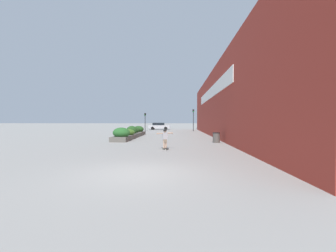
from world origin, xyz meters
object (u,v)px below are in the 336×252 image
object	(u,v)px
skateboarder	(165,136)
traffic_light_left	(145,119)
trash_bin	(216,138)
car_center_left	(230,125)
traffic_light_right	(193,116)
skateboard	(165,148)
car_leftmost	(159,126)

from	to	relation	value
skateboarder	traffic_light_left	bearing A→B (deg)	71.52
skateboarder	trash_bin	size ratio (longest dim) A/B	1.44
car_center_left	skateboarder	bearing A→B (deg)	160.41
car_center_left	traffic_light_right	distance (m)	9.53
car_center_left	traffic_light_left	xyz separation A→B (m)	(-15.88, -5.61, 1.29)
skateboard	traffic_light_left	xyz separation A→B (m)	(-5.03, 24.87, 2.10)
skateboard	car_center_left	xyz separation A→B (m)	(10.85, 30.49, 0.80)
skateboarder	car_center_left	distance (m)	32.36
skateboarder	car_leftmost	distance (m)	31.24
skateboard	skateboarder	distance (m)	0.75
skateboard	car_leftmost	distance (m)	31.25
skateboard	trash_bin	world-z (taller)	trash_bin
car_leftmost	traffic_light_left	size ratio (longest dim) A/B	1.34
trash_bin	traffic_light_right	size ratio (longest dim) A/B	0.22
skateboarder	car_center_left	bearing A→B (deg)	40.50
trash_bin	traffic_light_left	size ratio (longest dim) A/B	0.27
car_center_left	skateboard	bearing A→B (deg)	160.41
trash_bin	car_center_left	distance (m)	26.82
traffic_light_right	car_leftmost	bearing A→B (deg)	136.00
trash_bin	car_center_left	size ratio (longest dim) A/B	0.20
car_center_left	traffic_light_right	size ratio (longest dim) A/B	1.11
car_leftmost	traffic_light_left	xyz separation A→B (m)	(-1.92, -6.21, 1.43)
traffic_light_left	traffic_light_right	size ratio (longest dim) A/B	0.83
trash_bin	car_center_left	bearing A→B (deg)	75.06
skateboarder	car_leftmost	world-z (taller)	car_leftmost
skateboard	car_center_left	distance (m)	32.37
traffic_light_left	traffic_light_right	world-z (taller)	traffic_light_right
car_leftmost	car_center_left	distance (m)	13.97
skateboarder	car_leftmost	size ratio (longest dim) A/B	0.28
skateboard	skateboarder	world-z (taller)	skateboarder
traffic_light_right	skateboard	bearing A→B (deg)	-97.66
car_leftmost	traffic_light_left	bearing A→B (deg)	-17.16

